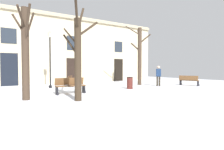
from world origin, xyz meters
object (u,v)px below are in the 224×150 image
person_crossing_plaza (158,75)px  tree_center (25,50)px  tree_right_of_center (140,55)px  bench_near_center_tree (189,80)px  tree_left_of_center (78,54)px  streetlamp (50,54)px  bench_by_litter_bin (70,85)px  litter_bin (130,83)px  bench_back_to_back_right (72,81)px

person_crossing_plaza → tree_center: bearing=-130.9°
tree_right_of_center → bench_near_center_tree: bearing=-43.5°
tree_left_of_center → streetlamp: 6.37m
tree_left_of_center → person_crossing_plaza: 8.98m
tree_right_of_center → bench_by_litter_bin: size_ratio=2.86×
bench_near_center_tree → tree_left_of_center: bearing=83.9°
litter_bin → bench_by_litter_bin: 4.53m
bench_by_litter_bin → tree_left_of_center: bearing=-101.8°
litter_bin → bench_by_litter_bin: (-4.53, -0.07, 0.06)m
bench_near_center_tree → tree_right_of_center: bearing=31.3°
tree_left_of_center → bench_back_to_back_right: bearing=69.8°
bench_by_litter_bin → person_crossing_plaza: 7.84m
tree_left_of_center → litter_bin: (5.14, 2.52, -1.71)m
litter_bin → bench_back_to_back_right: bearing=121.6°
litter_bin → bench_near_center_tree: 5.91m
bench_near_center_tree → person_crossing_plaza: size_ratio=0.99×
streetlamp → litter_bin: streetlamp is taller
tree_right_of_center → tree_left_of_center: bearing=-149.9°
tree_center → streetlamp: size_ratio=1.09×
bench_back_to_back_right → bench_by_litter_bin: 4.76m
tree_left_of_center → litter_bin: 5.98m
bench_near_center_tree → bench_back_to_back_right: size_ratio=1.02×
tree_right_of_center → bench_by_litter_bin: (-7.35, -2.18, -2.17)m
bench_back_to_back_right → bench_by_litter_bin: (-1.89, -4.37, 0.05)m
tree_center → bench_back_to_back_right: bearing=49.8°
tree_center → bench_near_center_tree: 13.10m
streetlamp → bench_back_to_back_right: streetlamp is taller
tree_right_of_center → bench_by_litter_bin: bearing=-163.5°
litter_bin → tree_center: bearing=-172.1°
bench_near_center_tree → litter_bin: bearing=67.3°
tree_center → bench_back_to_back_right: tree_center is taller
tree_center → tree_left_of_center: size_ratio=1.01×
litter_bin → person_crossing_plaza: person_crossing_plaza is taller
streetlamp → bench_near_center_tree: bearing=-23.8°
tree_left_of_center → bench_back_to_back_right: 7.46m
person_crossing_plaza → bench_back_to_back_right: bearing=-171.9°
tree_right_of_center → litter_bin: bearing=-143.4°
tree_left_of_center → bench_near_center_tree: size_ratio=2.74×
tree_center → litter_bin: (7.10, 0.99, -1.90)m
bench_back_to_back_right → person_crossing_plaza: 7.17m
bench_back_to_back_right → tree_right_of_center: bearing=-78.9°
bench_by_litter_bin → bench_back_to_back_right: bearing=69.0°
bench_back_to_back_right → tree_left_of_center: bearing=-167.2°
tree_center → tree_left_of_center: bearing=-38.2°
streetlamp → person_crossing_plaza: (7.83, -3.50, -1.63)m
tree_left_of_center → bench_back_to_back_right: (2.51, 6.82, -1.70)m
litter_bin → bench_by_litter_bin: bench_by_litter_bin is taller
bench_by_litter_bin → person_crossing_plaza: size_ratio=1.07×
bench_by_litter_bin → tree_center: bearing=-158.1°
bench_near_center_tree → person_crossing_plaza: (-2.57, 1.08, 0.48)m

